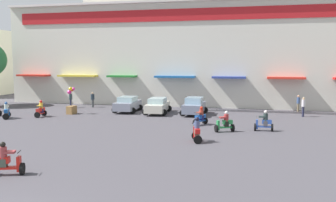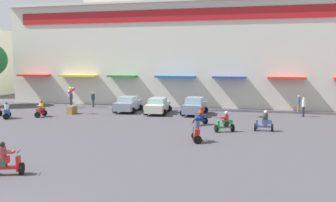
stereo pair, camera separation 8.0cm
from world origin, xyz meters
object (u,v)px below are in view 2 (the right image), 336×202
(parked_car_0, at_px, (128,104))
(pedestrian_4, at_px, (93,99))
(scooter_rider_5, at_px, (225,123))
(pedestrian_3, at_px, (71,98))
(parked_car_1, at_px, (158,106))
(scooter_rider_6, at_px, (7,111))
(scooter_rider_7, at_px, (201,117))
(scooter_rider_3, at_px, (5,161))
(balloon_vendor_cart, at_px, (72,105))
(pedestrian_0, at_px, (299,102))
(parked_car_2, at_px, (194,106))
(scooter_rider_8, at_px, (197,131))
(scooter_rider_0, at_px, (264,123))
(scooter_rider_2, at_px, (41,110))
(pedestrian_2, at_px, (304,106))

(parked_car_0, relative_size, pedestrian_4, 2.47)
(scooter_rider_5, bearing_deg, pedestrian_3, 150.61)
(parked_car_0, distance_m, parked_car_1, 3.13)
(scooter_rider_6, xyz_separation_m, scooter_rider_7, (16.69, 0.78, -0.02))
(scooter_rider_3, xyz_separation_m, scooter_rider_7, (6.43, 14.46, -0.02))
(balloon_vendor_cart, bearing_deg, pedestrian_0, 17.45)
(scooter_rider_3, height_order, scooter_rider_5, scooter_rider_3)
(scooter_rider_7, height_order, balloon_vendor_cart, balloon_vendor_cart)
(parked_car_1, height_order, parked_car_2, parked_car_2)
(parked_car_1, xyz_separation_m, scooter_rider_8, (5.50, -11.28, -0.09))
(scooter_rider_3, relative_size, scooter_rider_8, 0.98)
(scooter_rider_0, height_order, scooter_rider_6, scooter_rider_0)
(parked_car_0, bearing_deg, pedestrian_3, 167.51)
(balloon_vendor_cart, bearing_deg, pedestrian_4, 92.28)
(scooter_rider_2, distance_m, scooter_rider_7, 14.40)
(pedestrian_3, bearing_deg, scooter_rider_8, -40.38)
(scooter_rider_8, xyz_separation_m, pedestrian_2, (7.61, 12.24, 0.35))
(scooter_rider_2, distance_m, scooter_rider_8, 16.50)
(scooter_rider_0, relative_size, pedestrian_2, 0.86)
(scooter_rider_5, height_order, scooter_rider_8, scooter_rider_8)
(scooter_rider_3, distance_m, scooter_rider_6, 17.10)
(pedestrian_4, bearing_deg, scooter_rider_3, -74.24)
(pedestrian_3, distance_m, balloon_vendor_cart, 4.69)
(parked_car_2, bearing_deg, pedestrian_2, 5.88)
(scooter_rider_2, bearing_deg, balloon_vendor_cart, 51.29)
(parked_car_1, xyz_separation_m, balloon_vendor_cart, (-7.72, -2.21, 0.13))
(scooter_rider_0, distance_m, scooter_rider_2, 19.25)
(scooter_rider_7, xyz_separation_m, pedestrian_2, (8.25, 6.19, 0.41))
(parked_car_1, height_order, scooter_rider_0, scooter_rider_0)
(pedestrian_2, bearing_deg, scooter_rider_3, -125.42)
(scooter_rider_8, bearing_deg, scooter_rider_5, 68.84)
(scooter_rider_5, xyz_separation_m, scooter_rider_8, (-1.41, -3.65, 0.04))
(parked_car_2, height_order, scooter_rider_6, parked_car_2)
(scooter_rider_5, bearing_deg, pedestrian_4, 144.83)
(scooter_rider_2, relative_size, scooter_rider_3, 0.97)
(parked_car_2, xyz_separation_m, balloon_vendor_cart, (-11.22, -2.18, 0.08))
(parked_car_1, relative_size, scooter_rider_3, 3.02)
(scooter_rider_7, relative_size, pedestrian_3, 0.84)
(scooter_rider_6, bearing_deg, parked_car_1, 26.91)
(parked_car_1, xyz_separation_m, pedestrian_4, (-7.92, 2.83, 0.17))
(pedestrian_4, bearing_deg, pedestrian_2, -5.09)
(parked_car_0, bearing_deg, scooter_rider_8, -53.52)
(scooter_rider_2, relative_size, pedestrian_4, 0.91)
(scooter_rider_2, relative_size, scooter_rider_5, 1.00)
(pedestrian_3, bearing_deg, scooter_rider_7, -25.63)
(balloon_vendor_cart, bearing_deg, scooter_rider_2, -128.71)
(pedestrian_4, bearing_deg, parked_car_1, -19.68)
(scooter_rider_8, bearing_deg, parked_car_1, 116.01)
(parked_car_2, bearing_deg, scooter_rider_0, -47.59)
(parked_car_0, relative_size, scooter_rider_3, 2.64)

